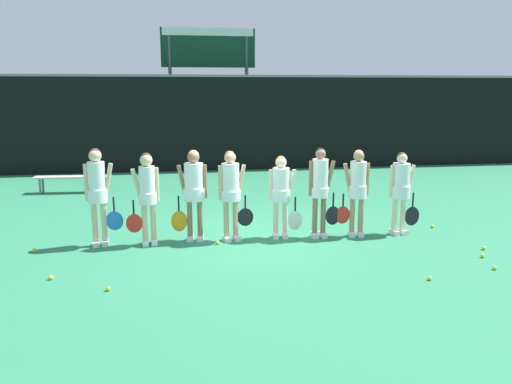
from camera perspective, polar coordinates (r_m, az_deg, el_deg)
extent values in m
plane|color=#2D7F56|center=(9.68, 0.08, -5.36)|extent=(140.00, 140.00, 0.00)
cube|color=black|center=(17.56, -4.05, 7.71)|extent=(60.00, 0.06, 3.23)
cube|color=slate|center=(17.52, -4.13, 13.11)|extent=(60.00, 0.08, 0.08)
cylinder|color=#515156|center=(19.47, -9.70, 10.66)|extent=(0.14, 0.14, 5.06)
cylinder|color=#515156|center=(19.63, -1.08, 10.83)|extent=(0.14, 0.14, 5.06)
cube|color=#0F3823|center=(19.55, -5.48, 16.09)|extent=(3.53, 0.12, 1.43)
cube|color=white|center=(19.53, -5.50, 17.78)|extent=(3.39, 0.02, 0.29)
cube|color=#B2B2B7|center=(14.73, -20.26, 1.63)|extent=(2.08, 0.47, 0.04)
cylinder|color=slate|center=(14.70, -16.88, 0.91)|extent=(0.06, 0.06, 0.42)
cylinder|color=slate|center=(14.46, -17.08, 0.73)|extent=(0.06, 0.06, 0.42)
cylinder|color=slate|center=(15.13, -23.17, 0.76)|extent=(0.06, 0.06, 0.42)
cylinder|color=slate|center=(14.89, -23.46, 0.58)|extent=(0.06, 0.06, 0.42)
cylinder|color=beige|center=(9.60, -16.95, -3.38)|extent=(0.10, 0.10, 0.86)
cylinder|color=beige|center=(9.61, -17.95, -3.42)|extent=(0.10, 0.10, 0.86)
cube|color=white|center=(9.67, -16.83, -5.61)|extent=(0.13, 0.25, 0.09)
cube|color=white|center=(9.69, -17.82, -5.66)|extent=(0.13, 0.25, 0.09)
cylinder|color=white|center=(9.49, -17.64, -0.40)|extent=(0.35, 0.35, 0.24)
cylinder|color=white|center=(9.44, -17.74, 1.18)|extent=(0.30, 0.30, 0.70)
sphere|color=beige|center=(9.37, -17.92, 3.97)|extent=(0.22, 0.22, 0.22)
sphere|color=#4C331E|center=(9.38, -17.92, 4.16)|extent=(0.21, 0.21, 0.21)
cylinder|color=beige|center=(9.43, -16.57, 1.17)|extent=(0.22, 0.10, 0.67)
cylinder|color=beige|center=(9.45, -18.84, 1.05)|extent=(0.08, 0.08, 0.67)
cylinder|color=black|center=(9.49, -15.95, -1.33)|extent=(0.03, 0.03, 0.26)
ellipsoid|color=blue|center=(9.56, -15.84, -3.17)|extent=(0.31, 0.03, 0.36)
cylinder|color=beige|center=(9.44, -11.65, -3.49)|extent=(0.10, 0.10, 0.81)
cylinder|color=beige|center=(9.43, -12.61, -3.54)|extent=(0.10, 0.10, 0.81)
cube|color=white|center=(9.51, -11.55, -5.64)|extent=(0.14, 0.25, 0.09)
cube|color=white|center=(9.50, -12.51, -5.69)|extent=(0.14, 0.25, 0.09)
cylinder|color=white|center=(9.32, -12.26, -0.68)|extent=(0.33, 0.33, 0.20)
cylinder|color=white|center=(9.27, -12.33, 0.87)|extent=(0.29, 0.29, 0.66)
sphere|color=beige|center=(9.20, -12.45, 3.57)|extent=(0.22, 0.22, 0.22)
sphere|color=#4C331E|center=(9.22, -12.46, 3.76)|extent=(0.21, 0.21, 0.21)
cylinder|color=beige|center=(9.27, -13.46, 0.73)|extent=(0.21, 0.10, 0.63)
cylinder|color=beige|center=(9.28, -11.26, 0.85)|extent=(0.08, 0.08, 0.63)
cylinder|color=black|center=(9.33, -13.83, -1.69)|extent=(0.03, 0.03, 0.26)
ellipsoid|color=red|center=(9.40, -13.74, -3.50)|extent=(0.30, 0.03, 0.35)
cylinder|color=#8C664C|center=(9.55, -6.42, -3.12)|extent=(0.10, 0.10, 0.82)
cylinder|color=#8C664C|center=(9.57, -7.58, -3.11)|extent=(0.10, 0.10, 0.82)
cube|color=white|center=(9.62, -6.39, -5.27)|extent=(0.14, 0.25, 0.09)
cube|color=white|center=(9.64, -7.54, -5.26)|extent=(0.14, 0.25, 0.09)
cylinder|color=white|center=(9.44, -7.07, -0.21)|extent=(0.41, 0.41, 0.24)
cylinder|color=white|center=(9.40, -7.11, 1.28)|extent=(0.35, 0.35, 0.67)
sphere|color=#8C664C|center=(9.33, -7.18, 3.97)|extent=(0.22, 0.22, 0.22)
sphere|color=#D8B772|center=(9.34, -7.17, 4.16)|extent=(0.21, 0.21, 0.21)
cylinder|color=#8C664C|center=(9.43, -8.42, 1.19)|extent=(0.21, 0.10, 0.63)
cylinder|color=#8C664C|center=(9.38, -5.85, 1.20)|extent=(0.08, 0.08, 0.63)
cylinder|color=black|center=(9.50, -8.84, -1.29)|extent=(0.03, 0.03, 0.29)
ellipsoid|color=orange|center=(9.59, -8.77, -3.31)|extent=(0.30, 0.03, 0.40)
cylinder|color=tan|center=(9.51, -2.38, -3.12)|extent=(0.10, 0.10, 0.82)
cylinder|color=tan|center=(9.46, -3.42, -3.22)|extent=(0.10, 0.10, 0.82)
cube|color=white|center=(9.59, -2.30, -5.26)|extent=(0.16, 0.26, 0.09)
cube|color=white|center=(9.54, -3.34, -5.37)|extent=(0.16, 0.26, 0.09)
cylinder|color=white|center=(9.38, -2.93, -0.37)|extent=(0.38, 0.38, 0.19)
cylinder|color=white|center=(9.32, -2.95, 1.24)|extent=(0.33, 0.33, 0.67)
sphere|color=tan|center=(9.25, -2.97, 3.93)|extent=(0.21, 0.21, 0.21)
sphere|color=olive|center=(9.27, -3.01, 4.11)|extent=(0.20, 0.20, 0.20)
cylinder|color=tan|center=(9.39, -1.75, 1.24)|extent=(0.22, 0.12, 0.64)
cylinder|color=tan|center=(9.27, -4.10, 1.09)|extent=(0.08, 0.08, 0.64)
cylinder|color=black|center=(9.48, -1.24, -1.12)|extent=(0.03, 0.03, 0.25)
ellipsoid|color=black|center=(9.55, -1.23, -2.89)|extent=(0.31, 0.03, 0.35)
cylinder|color=beige|center=(9.68, 3.33, -3.04)|extent=(0.10, 0.10, 0.76)
cylinder|color=beige|center=(9.67, 2.28, -3.05)|extent=(0.10, 0.10, 0.76)
cube|color=white|center=(9.75, 3.33, -4.99)|extent=(0.13, 0.25, 0.09)
cube|color=white|center=(9.73, 2.27, -5.01)|extent=(0.13, 0.25, 0.09)
cylinder|color=white|center=(9.57, 2.83, -0.38)|extent=(0.37, 0.37, 0.23)
cylinder|color=white|center=(9.52, 2.84, 0.95)|extent=(0.33, 0.33, 0.61)
sphere|color=beige|center=(9.45, 2.87, 3.39)|extent=(0.21, 0.21, 0.21)
sphere|color=olive|center=(9.47, 2.86, 3.57)|extent=(0.19, 0.19, 0.19)
cylinder|color=beige|center=(9.55, 4.05, 0.87)|extent=(0.20, 0.10, 0.58)
cylinder|color=beige|center=(9.51, 1.69, 0.85)|extent=(0.08, 0.08, 0.58)
cylinder|color=black|center=(9.62, 4.51, -1.36)|extent=(0.03, 0.03, 0.27)
ellipsoid|color=silver|center=(9.69, 4.48, -3.24)|extent=(0.29, 0.03, 0.38)
cylinder|color=#8C664C|center=(9.78, 7.68, -2.75)|extent=(0.10, 0.10, 0.83)
cylinder|color=#8C664C|center=(9.74, 6.74, -2.80)|extent=(0.10, 0.10, 0.83)
cube|color=white|center=(9.86, 7.67, -4.88)|extent=(0.11, 0.24, 0.09)
cube|color=white|center=(9.81, 6.74, -4.94)|extent=(0.11, 0.24, 0.09)
cylinder|color=white|center=(9.65, 7.29, -0.01)|extent=(0.35, 0.35, 0.19)
cylinder|color=white|center=(9.60, 7.33, 1.67)|extent=(0.30, 0.30, 0.70)
sphere|color=#8C664C|center=(9.53, 7.40, 4.33)|extent=(0.20, 0.20, 0.20)
sphere|color=black|center=(9.54, 7.37, 4.50)|extent=(0.18, 0.18, 0.18)
cylinder|color=#8C664C|center=(9.66, 8.42, 1.62)|extent=(0.21, 0.08, 0.67)
cylinder|color=#8C664C|center=(9.55, 6.28, 1.56)|extent=(0.08, 0.08, 0.67)
cylinder|color=black|center=(9.75, 8.83, -0.84)|extent=(0.03, 0.03, 0.27)
ellipsoid|color=black|center=(9.82, 8.77, -2.68)|extent=(0.29, 0.03, 0.37)
cylinder|color=tan|center=(9.98, 11.87, -2.68)|extent=(0.10, 0.10, 0.81)
cylinder|color=tan|center=(9.94, 10.92, -2.70)|extent=(0.10, 0.10, 0.81)
cube|color=white|center=(10.05, 11.82, -4.71)|extent=(0.14, 0.25, 0.09)
cube|color=white|center=(10.01, 10.88, -4.73)|extent=(0.14, 0.25, 0.09)
cylinder|color=white|center=(9.85, 11.51, 0.06)|extent=(0.35, 0.35, 0.24)
cylinder|color=white|center=(9.81, 11.57, 1.49)|extent=(0.31, 0.31, 0.67)
sphere|color=tan|center=(9.74, 11.68, 4.03)|extent=(0.21, 0.21, 0.21)
sphere|color=#D8B772|center=(9.75, 11.66, 4.19)|extent=(0.19, 0.19, 0.19)
cylinder|color=tan|center=(9.77, 10.46, 1.42)|extent=(0.21, 0.10, 0.64)
cylinder|color=tan|center=(9.85, 12.61, 1.42)|extent=(0.08, 0.08, 0.64)
cylinder|color=black|center=(9.81, 9.94, -0.90)|extent=(0.03, 0.03, 0.25)
ellipsoid|color=red|center=(9.88, 9.88, -2.61)|extent=(0.29, 0.03, 0.35)
cylinder|color=beige|center=(10.34, 16.44, -2.49)|extent=(0.10, 0.10, 0.78)
cylinder|color=beige|center=(10.25, 15.55, -2.57)|extent=(0.10, 0.10, 0.78)
cube|color=white|center=(10.40, 16.41, -4.37)|extent=(0.14, 0.25, 0.09)
cube|color=white|center=(10.31, 15.53, -4.47)|extent=(0.14, 0.25, 0.09)
cylinder|color=white|center=(10.19, 16.15, 0.06)|extent=(0.39, 0.39, 0.25)
cylinder|color=white|center=(10.15, 16.22, 1.36)|extent=(0.34, 0.34, 0.64)
sphere|color=beige|center=(10.08, 16.36, 3.72)|extent=(0.20, 0.20, 0.20)
sphere|color=#4C331E|center=(10.10, 16.31, 3.88)|extent=(0.19, 0.19, 0.19)
cylinder|color=beige|center=(10.26, 17.21, 1.33)|extent=(0.21, 0.10, 0.61)
cylinder|color=beige|center=(10.05, 15.25, 1.23)|extent=(0.08, 0.08, 0.61)
cylinder|color=black|center=(10.36, 17.51, -0.84)|extent=(0.03, 0.03, 0.28)
ellipsoid|color=black|center=(10.44, 17.40, -2.65)|extent=(0.31, 0.03, 0.39)
sphere|color=#CCE033|center=(9.74, -24.01, -6.08)|extent=(0.07, 0.07, 0.07)
sphere|color=#CCE033|center=(9.92, 24.60, -5.84)|extent=(0.07, 0.07, 0.07)
sphere|color=#CCE033|center=(8.29, -22.40, -9.02)|extent=(0.07, 0.07, 0.07)
sphere|color=#CCE033|center=(8.93, 25.61, -7.82)|extent=(0.07, 0.07, 0.07)
sphere|color=#CCE033|center=(11.05, 19.52, -3.71)|extent=(0.06, 0.06, 0.06)
sphere|color=#CCE033|center=(9.47, 24.47, -6.64)|extent=(0.07, 0.07, 0.07)
sphere|color=#CCE033|center=(8.10, 19.24, -9.29)|extent=(0.07, 0.07, 0.07)
sphere|color=#CCE033|center=(7.59, -16.54, -10.54)|extent=(0.07, 0.07, 0.07)
sphere|color=#CCE033|center=(10.93, -15.47, -3.59)|extent=(0.07, 0.07, 0.07)
sphere|color=#CCE033|center=(9.36, -4.41, -5.79)|extent=(0.07, 0.07, 0.07)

